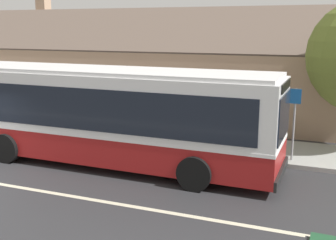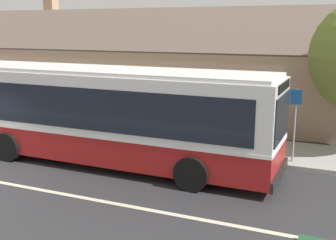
# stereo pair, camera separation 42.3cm
# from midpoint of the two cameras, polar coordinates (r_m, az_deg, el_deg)

# --- Properties ---
(sidewalk_far) EXTENTS (60.00, 3.00, 0.15)m
(sidewalk_far) POSITION_cam_midpoint_polar(r_m,az_deg,el_deg) (18.95, -14.22, -1.35)
(sidewalk_far) COLOR #9E9E99
(sidewalk_far) RESTS_ON ground
(community_building) EXTENTS (23.97, 9.86, 6.56)m
(community_building) POSITION_cam_midpoint_polar(r_m,az_deg,el_deg) (25.06, -6.06, 6.30)
(community_building) COLOR tan
(community_building) RESTS_ON ground
(transit_bus) EXTENTS (11.52, 2.88, 3.17)m
(transit_bus) POSITION_cam_midpoint_polar(r_m,az_deg,el_deg) (14.03, -9.29, 0.91)
(transit_bus) COLOR maroon
(transit_bus) RESTS_ON ground
(bench_down_street) EXTENTS (1.57, 0.51, 0.94)m
(bench_down_street) POSITION_cam_midpoint_polar(r_m,az_deg,el_deg) (18.84, -17.28, -0.09)
(bench_down_street) COLOR brown
(bench_down_street) RESTS_ON sidewalk_far
(bus_stop_sign) EXTENTS (0.36, 0.07, 2.40)m
(bus_stop_sign) POSITION_cam_midpoint_polar(r_m,az_deg,el_deg) (14.24, 15.92, 0.49)
(bus_stop_sign) COLOR gray
(bus_stop_sign) RESTS_ON sidewalk_far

